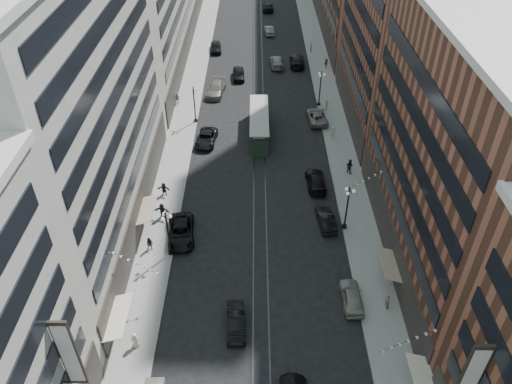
{
  "coord_description": "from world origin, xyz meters",
  "views": [
    {
      "loc": [
        -0.46,
        -8.53,
        36.74
      ],
      "look_at": [
        -0.44,
        32.05,
        5.0
      ],
      "focal_mm": 35.0,
      "sensor_mm": 36.0,
      "label": 1
    }
  ],
  "objects_px": {
    "pedestrian_6": "(178,98)",
    "pedestrian_extra_0": "(326,104)",
    "car_14": "(269,30)",
    "pedestrian_extra_1": "(164,189)",
    "car_11": "(317,116)",
    "car_13": "(239,74)",
    "pedestrian_4": "(388,302)",
    "car_extra_1": "(268,7)",
    "pedestrian_5": "(162,211)",
    "car_extra_0": "(316,181)",
    "car_7": "(206,138)",
    "pedestrian_8": "(333,132)",
    "car_extra_2": "(277,62)",
    "car_9": "(216,47)",
    "car_2": "(181,232)",
    "pedestrian_2": "(150,244)",
    "car_5": "(236,322)",
    "pedestrian_9": "(326,63)",
    "lamppost_se_far": "(347,206)",
    "lamppost_sw_mid": "(194,103)",
    "car_8": "(216,89)",
    "pedestrian_extra_2": "(311,48)",
    "car_12": "(297,61)",
    "streetcar": "(259,125)",
    "car_10": "(326,219)",
    "pedestrian_1": "(135,340)",
    "pedestrian_7": "(350,166)",
    "car_4": "(352,297)",
    "lamppost_se_mid": "(320,87)",
    "lamppost_sw_far": "(168,232)"
  },
  "relations": [
    {
      "from": "car_11",
      "to": "car_13",
      "type": "xyz_separation_m",
      "value": [
        -11.76,
        14.38,
        0.04
      ]
    },
    {
      "from": "pedestrian_8",
      "to": "car_extra_2",
      "type": "xyz_separation_m",
      "value": [
        -6.92,
        24.06,
        -0.22
      ]
    },
    {
      "from": "car_4",
      "to": "pedestrian_extra_2",
      "type": "distance_m",
      "value": 58.67
    },
    {
      "from": "car_11",
      "to": "pedestrian_7",
      "type": "bearing_deg",
      "value": 97.53
    },
    {
      "from": "lamppost_se_far",
      "to": "pedestrian_1",
      "type": "height_order",
      "value": "lamppost_se_far"
    },
    {
      "from": "streetcar",
      "to": "pedestrian_extra_0",
      "type": "relative_size",
      "value": 7.25
    },
    {
      "from": "pedestrian_7",
      "to": "car_extra_1",
      "type": "height_order",
      "value": "pedestrian_7"
    },
    {
      "from": "lamppost_sw_far",
      "to": "pedestrian_4",
      "type": "bearing_deg",
      "value": -18.68
    },
    {
      "from": "car_13",
      "to": "pedestrian_extra_2",
      "type": "xyz_separation_m",
      "value": [
        13.12,
        10.71,
        0.26
      ]
    },
    {
      "from": "car_2",
      "to": "pedestrian_2",
      "type": "height_order",
      "value": "pedestrian_2"
    },
    {
      "from": "car_9",
      "to": "car_12",
      "type": "height_order",
      "value": "car_12"
    },
    {
      "from": "car_8",
      "to": "car_extra_2",
      "type": "xyz_separation_m",
      "value": [
        10.02,
        10.65,
        -0.09
      ]
    },
    {
      "from": "streetcar",
      "to": "car_7",
      "type": "bearing_deg",
      "value": -162.79
    },
    {
      "from": "car_12",
      "to": "pedestrian_extra_2",
      "type": "height_order",
      "value": "pedestrian_extra_2"
    },
    {
      "from": "car_4",
      "to": "pedestrian_2",
      "type": "distance_m",
      "value": 20.93
    },
    {
      "from": "pedestrian_4",
      "to": "car_extra_1",
      "type": "relative_size",
      "value": 0.29
    },
    {
      "from": "car_4",
      "to": "car_10",
      "type": "height_order",
      "value": "car_4"
    },
    {
      "from": "pedestrian_extra_2",
      "to": "car_extra_1",
      "type": "bearing_deg",
      "value": 49.11
    },
    {
      "from": "lamppost_se_far",
      "to": "car_9",
      "type": "height_order",
      "value": "lamppost_se_far"
    },
    {
      "from": "pedestrian_6",
      "to": "pedestrian_extra_0",
      "type": "xyz_separation_m",
      "value": [
        22.55,
        -1.76,
        -0.09
      ]
    },
    {
      "from": "car_extra_1",
      "to": "pedestrian_extra_2",
      "type": "bearing_deg",
      "value": 107.4
    },
    {
      "from": "lamppost_sw_mid",
      "to": "pedestrian_9",
      "type": "relative_size",
      "value": 3.63
    },
    {
      "from": "car_extra_2",
      "to": "pedestrian_extra_2",
      "type": "height_order",
      "value": "pedestrian_extra_2"
    },
    {
      "from": "lamppost_se_far",
      "to": "car_7",
      "type": "relative_size",
      "value": 1.03
    },
    {
      "from": "car_2",
      "to": "car_7",
      "type": "height_order",
      "value": "car_2"
    },
    {
      "from": "lamppost_se_mid",
      "to": "car_10",
      "type": "distance_m",
      "value": 27.57
    },
    {
      "from": "car_4",
      "to": "car_extra_2",
      "type": "distance_m",
      "value": 53.14
    },
    {
      "from": "car_5",
      "to": "car_extra_2",
      "type": "height_order",
      "value": "car_extra_2"
    },
    {
      "from": "pedestrian_1",
      "to": "pedestrian_9",
      "type": "distance_m",
      "value": 61.21
    },
    {
      "from": "pedestrian_5",
      "to": "pedestrian_extra_0",
      "type": "relative_size",
      "value": 1.18
    },
    {
      "from": "lamppost_sw_far",
      "to": "pedestrian_9",
      "type": "bearing_deg",
      "value": 65.33
    },
    {
      "from": "pedestrian_2",
      "to": "pedestrian_8",
      "type": "bearing_deg",
      "value": 56.0
    },
    {
      "from": "pedestrian_1",
      "to": "car_14",
      "type": "height_order",
      "value": "pedestrian_1"
    },
    {
      "from": "car_7",
      "to": "pedestrian_9",
      "type": "relative_size",
      "value": 3.51
    },
    {
      "from": "pedestrian_extra_2",
      "to": "lamppost_se_far",
      "type": "bearing_deg",
      "value": -148.76
    },
    {
      "from": "lamppost_se_far",
      "to": "pedestrian_extra_0",
      "type": "bearing_deg",
      "value": 88.09
    },
    {
      "from": "car_9",
      "to": "car_extra_2",
      "type": "distance_m",
      "value": 13.01
    },
    {
      "from": "car_4",
      "to": "car_9",
      "type": "bearing_deg",
      "value": -75.41
    },
    {
      "from": "pedestrian_extra_0",
      "to": "car_7",
      "type": "bearing_deg",
      "value": 157.95
    },
    {
      "from": "car_10",
      "to": "car_5",
      "type": "bearing_deg",
      "value": 49.2
    },
    {
      "from": "pedestrian_9",
      "to": "car_10",
      "type": "bearing_deg",
      "value": -118.01
    },
    {
      "from": "pedestrian_5",
      "to": "pedestrian_9",
      "type": "bearing_deg",
      "value": 71.83
    },
    {
      "from": "pedestrian_9",
      "to": "car_extra_0",
      "type": "height_order",
      "value": "pedestrian_9"
    },
    {
      "from": "car_14",
      "to": "pedestrian_6",
      "type": "height_order",
      "value": "pedestrian_6"
    },
    {
      "from": "pedestrian_2",
      "to": "car_10",
      "type": "xyz_separation_m",
      "value": [
        18.62,
        4.03,
        -0.18
      ]
    },
    {
      "from": "car_extra_0",
      "to": "car_extra_2",
      "type": "xyz_separation_m",
      "value": [
        -3.58,
        34.95,
        0.03
      ]
    },
    {
      "from": "car_14",
      "to": "car_extra_0",
      "type": "distance_m",
      "value": 50.68
    },
    {
      "from": "car_extra_0",
      "to": "car_7",
      "type": "bearing_deg",
      "value": -37.19
    },
    {
      "from": "car_14",
      "to": "pedestrian_extra_1",
      "type": "bearing_deg",
      "value": 70.89
    },
    {
      "from": "pedestrian_5",
      "to": "pedestrian_extra_1",
      "type": "relative_size",
      "value": 1.11
    }
  ]
}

